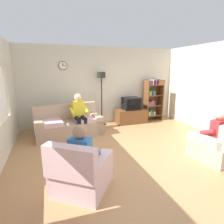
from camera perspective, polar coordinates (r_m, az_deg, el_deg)
The scene contains 12 objects.
ground_plane at distance 4.58m, azimuth 6.43°, elevation -12.03°, with size 12.00×12.00×0.00m, color #B27F51.
back_wall_assembly at distance 6.66m, azimuth -3.20°, elevation 8.10°, with size 6.20×0.17×2.70m.
couch at distance 5.65m, azimuth -13.34°, elevation -3.93°, with size 1.99×1.09×0.90m.
tv_stand at distance 6.81m, azimuth 5.84°, elevation -1.21°, with size 1.10×0.56×0.51m.
tv at distance 6.69m, azimuth 6.02°, elevation 2.66°, with size 0.60×0.49×0.44m.
bookshelf at distance 7.18m, azimuth 12.35°, elevation 3.89°, with size 0.68×0.36×1.56m.
floor_lamp at distance 6.33m, azimuth -3.30°, elevation 8.73°, with size 0.28×0.28×1.85m.
armchair_near_window at distance 3.19m, azimuth -9.51°, elevation -18.31°, with size 1.17×1.18×0.90m.
armchair_near_bookshelf at distance 4.67m, azimuth 29.53°, elevation -9.38°, with size 0.94×1.01×0.90m.
person_on_couch at distance 5.49m, azimuth -10.10°, elevation -0.12°, with size 0.54×0.57×1.24m.
person_in_left_armchair at distance 3.11m, azimuth -8.99°, elevation -12.56°, with size 0.62×0.64×1.12m.
person_in_right_armchair at distance 4.61m, azimuth 29.04°, elevation -5.43°, with size 0.56×0.58×1.12m.
Camera 1 is at (-1.82, -3.72, 1.95)m, focal length 29.43 mm.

